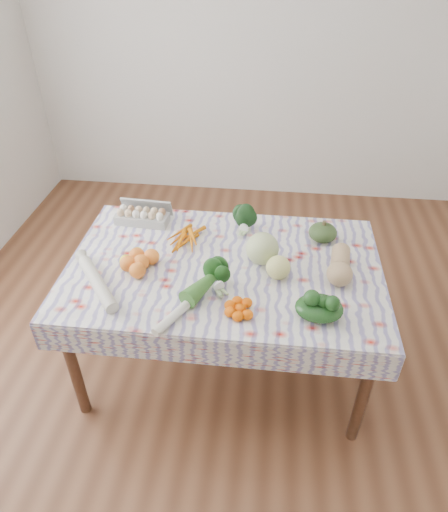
{
  "coord_description": "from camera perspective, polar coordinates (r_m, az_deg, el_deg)",
  "views": [
    {
      "loc": [
        0.22,
        -1.9,
        2.24
      ],
      "look_at": [
        0.0,
        0.0,
        0.82
      ],
      "focal_mm": 32.0,
      "sensor_mm": 36.0,
      "label": 1
    }
  ],
  "objects": [
    {
      "name": "cabbage",
      "position": [
        2.39,
        4.81,
        0.94
      ],
      "size": [
        0.23,
        0.23,
        0.17
      ],
      "primitive_type": "sphere",
      "rotation": [
        0.0,
        0.0,
        0.37
      ],
      "color": "#B6C783",
      "rests_on": "tablecloth"
    },
    {
      "name": "grapefruit",
      "position": [
        2.31,
        6.8,
        -1.44
      ],
      "size": [
        0.15,
        0.15,
        0.13
      ],
      "primitive_type": "sphere",
      "rotation": [
        0.0,
        0.0,
        0.26
      ],
      "color": "#D9D878",
      "rests_on": "tablecloth"
    },
    {
      "name": "wall_back",
      "position": [
        4.24,
        3.8,
        25.16
      ],
      "size": [
        4.0,
        0.04,
        2.8
      ],
      "primitive_type": "cube",
      "color": "silver",
      "rests_on": "ground"
    },
    {
      "name": "daikon",
      "position": [
        2.33,
        -15.52,
        -3.29
      ],
      "size": [
        0.32,
        0.4,
        0.06
      ],
      "primitive_type": "cylinder",
      "rotation": [
        1.57,
        0.0,
        0.65
      ],
      "color": "beige",
      "rests_on": "tablecloth"
    },
    {
      "name": "carrot_bunch",
      "position": [
        2.59,
        -5.12,
        2.18
      ],
      "size": [
        0.27,
        0.25,
        0.04
      ],
      "primitive_type": "cube",
      "rotation": [
        0.0,
        0.0,
        -0.21
      ],
      "color": "#CF6A08",
      "rests_on": "tablecloth"
    },
    {
      "name": "egg_carton",
      "position": [
        2.78,
        -10.23,
        4.82
      ],
      "size": [
        0.32,
        0.15,
        0.08
      ],
      "primitive_type": "cube",
      "rotation": [
        0.0,
        0.0,
        -0.07
      ],
      "color": "#A6A7A2",
      "rests_on": "tablecloth"
    },
    {
      "name": "leek",
      "position": [
        2.15,
        -4.85,
        -6.16
      ],
      "size": [
        0.24,
        0.4,
        0.05
      ],
      "primitive_type": "cylinder",
      "rotation": [
        1.57,
        0.0,
        -0.49
      ],
      "color": "silver",
      "rests_on": "tablecloth"
    },
    {
      "name": "dining_table",
      "position": [
        2.47,
        0.0,
        -2.64
      ],
      "size": [
        1.6,
        1.0,
        0.75
      ],
      "color": "brown",
      "rests_on": "ground"
    },
    {
      "name": "orange_cluster",
      "position": [
        2.4,
        -10.31,
        -0.74
      ],
      "size": [
        0.34,
        0.34,
        0.09
      ],
      "primitive_type": "cube",
      "rotation": [
        0.0,
        0.0,
        -0.34
      ],
      "color": "orange",
      "rests_on": "tablecloth"
    },
    {
      "name": "kabocha_squash",
      "position": [
        2.63,
        12.25,
        2.91
      ],
      "size": [
        0.21,
        0.21,
        0.1
      ],
      "primitive_type": "ellipsoid",
      "rotation": [
        0.0,
        0.0,
        0.4
      ],
      "color": "#334C22",
      "rests_on": "tablecloth"
    },
    {
      "name": "butternut_squash",
      "position": [
        2.39,
        14.35,
        -0.97
      ],
      "size": [
        0.16,
        0.29,
        0.13
      ],
      "primitive_type": "ellipsoid",
      "rotation": [
        0.0,
        0.0,
        -0.13
      ],
      "color": "tan",
      "rests_on": "tablecloth"
    },
    {
      "name": "spinach_bag",
      "position": [
        2.14,
        11.8,
        -6.4
      ],
      "size": [
        0.27,
        0.24,
        0.1
      ],
      "primitive_type": "ellipsoid",
      "rotation": [
        0.0,
        0.0,
        0.33
      ],
      "color": "#133512",
      "rests_on": "tablecloth"
    },
    {
      "name": "mandarin_cluster",
      "position": [
        2.13,
        2.03,
        -6.51
      ],
      "size": [
        0.2,
        0.2,
        0.05
      ],
      "primitive_type": "cube",
      "rotation": [
        0.0,
        0.0,
        0.11
      ],
      "color": "#F35D03",
      "rests_on": "tablecloth"
    },
    {
      "name": "broccoli",
      "position": [
        2.25,
        -1.18,
        -2.83
      ],
      "size": [
        0.19,
        0.19,
        0.1
      ],
      "primitive_type": "ellipsoid",
      "rotation": [
        0.0,
        0.0,
        0.59
      ],
      "color": "#194816",
      "rests_on": "tablecloth"
    },
    {
      "name": "kale_bunch",
      "position": [
        2.66,
        2.77,
        4.47
      ],
      "size": [
        0.17,
        0.15,
        0.12
      ],
      "primitive_type": "ellipsoid",
      "rotation": [
        0.0,
        0.0,
        -0.21
      ],
      "color": "#143515",
      "rests_on": "tablecloth"
    },
    {
      "name": "ground",
      "position": [
        2.95,
        0.0,
        -12.89
      ],
      "size": [
        4.5,
        4.5,
        0.0
      ],
      "primitive_type": "plane",
      "color": "brown",
      "rests_on": "ground"
    },
    {
      "name": "tablecloth",
      "position": [
        2.42,
        0.0,
        -1.21
      ],
      "size": [
        1.66,
        1.06,
        0.01
      ],
      "primitive_type": "cube",
      "color": "silver",
      "rests_on": "dining_table"
    }
  ]
}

